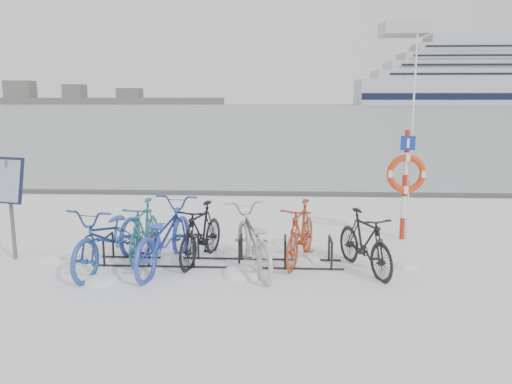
# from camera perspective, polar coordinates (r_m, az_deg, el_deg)

# --- Properties ---
(ground) EXTENTS (900.00, 900.00, 0.00)m
(ground) POSITION_cam_1_polar(r_m,az_deg,el_deg) (8.19, -4.33, -8.18)
(ground) COLOR white
(ground) RESTS_ON ground
(ice_sheet) EXTENTS (400.00, 298.00, 0.02)m
(ice_sheet) POSITION_cam_1_polar(r_m,az_deg,el_deg) (162.71, 2.56, 9.61)
(ice_sheet) COLOR #98A3AC
(ice_sheet) RESTS_ON ground
(quay_edge) EXTENTS (400.00, 0.25, 0.10)m
(quay_edge) POSITION_cam_1_polar(r_m,az_deg,el_deg) (13.87, -1.30, -0.16)
(quay_edge) COLOR #3F3F42
(quay_edge) RESTS_ON ground
(bike_rack) EXTENTS (4.00, 0.48, 0.46)m
(bike_rack) POSITION_cam_1_polar(r_m,az_deg,el_deg) (8.13, -4.34, -6.97)
(bike_rack) COLOR black
(bike_rack) RESTS_ON ground
(info_board) EXTENTS (0.61, 0.35, 1.71)m
(info_board) POSITION_cam_1_polar(r_m,az_deg,el_deg) (9.02, -26.47, 0.56)
(info_board) COLOR #595B5E
(info_board) RESTS_ON ground
(lifebuoy_station) EXTENTS (0.73, 0.22, 3.77)m
(lifebuoy_station) POSITION_cam_1_polar(r_m,az_deg,el_deg) (9.64, 16.80, 2.00)
(lifebuoy_station) COLOR #B2240E
(lifebuoy_station) RESTS_ON ground
(cruise_ferry) EXTENTS (138.05, 26.04, 45.36)m
(cruise_ferry) POSITION_cam_1_polar(r_m,az_deg,el_deg) (264.02, 26.67, 11.56)
(cruise_ferry) COLOR silver
(cruise_ferry) RESTS_ON ground
(shoreline) EXTENTS (180.00, 12.00, 9.50)m
(shoreline) POSITION_cam_1_polar(r_m,az_deg,el_deg) (294.60, -22.15, 9.81)
(shoreline) COLOR #505050
(shoreline) RESTS_ON ground
(bike_0) EXTENTS (1.08, 2.15, 1.08)m
(bike_0) POSITION_cam_1_polar(r_m,az_deg,el_deg) (8.17, -16.38, -4.67)
(bike_0) COLOR #254493
(bike_0) RESTS_ON ground
(bike_1) EXTENTS (0.49, 1.67, 1.00)m
(bike_1) POSITION_cam_1_polar(r_m,az_deg,el_deg) (8.57, -12.66, -4.07)
(bike_1) COLOR #1E5F6C
(bike_1) RESTS_ON ground
(bike_2) EXTENTS (1.08, 2.18, 1.10)m
(bike_2) POSITION_cam_1_polar(r_m,az_deg,el_deg) (8.00, -10.52, -4.66)
(bike_2) COLOR #2B44BB
(bike_2) RESTS_ON ground
(bike_3) EXTENTS (0.87, 1.71, 0.99)m
(bike_3) POSITION_cam_1_polar(r_m,az_deg,el_deg) (8.23, -6.31, -4.49)
(bike_3) COLOR black
(bike_3) RESTS_ON ground
(bike_4) EXTENTS (1.25, 2.07, 1.02)m
(bike_4) POSITION_cam_1_polar(r_m,az_deg,el_deg) (7.78, -0.37, -5.21)
(bike_4) COLOR #ABAFB3
(bike_4) RESTS_ON ground
(bike_5) EXTENTS (0.93, 1.77, 1.02)m
(bike_5) POSITION_cam_1_polar(r_m,az_deg,el_deg) (8.19, 5.12, -4.44)
(bike_5) COLOR #95381A
(bike_5) RESTS_ON ground
(bike_6) EXTENTS (0.99, 1.67, 0.97)m
(bike_6) POSITION_cam_1_polar(r_m,az_deg,el_deg) (7.92, 12.32, -5.37)
(bike_6) COLOR black
(bike_6) RESTS_ON ground
(snow_drifts) EXTENTS (6.23, 1.68, 0.23)m
(snow_drifts) POSITION_cam_1_polar(r_m,az_deg,el_deg) (7.97, -4.96, -8.72)
(snow_drifts) COLOR white
(snow_drifts) RESTS_ON ground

